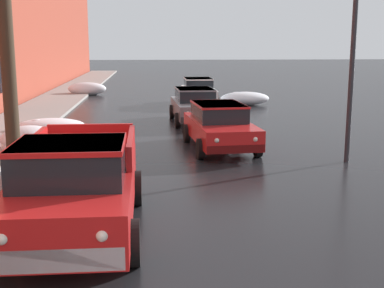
% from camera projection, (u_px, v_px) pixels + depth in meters
% --- Properties ---
extents(left_sidewalk_slab, '(2.87, 80.00, 0.13)m').
position_uv_depth(left_sidewalk_slab, '(15.00, 126.00, 20.40)').
color(left_sidewalk_slab, gray).
rests_on(left_sidewalk_slab, ground).
extents(snow_bank_near_corner_left, '(2.42, 1.12, 0.81)m').
position_uv_depth(snow_bank_near_corner_left, '(87.00, 89.00, 33.02)').
color(snow_bank_near_corner_left, white).
rests_on(snow_bank_near_corner_left, ground).
extents(snow_bank_mid_block_left, '(2.48, 1.40, 0.55)m').
position_uv_depth(snow_bank_mid_block_left, '(49.00, 126.00, 19.12)').
color(snow_bank_mid_block_left, white).
rests_on(snow_bank_mid_block_left, ground).
extents(snow_bank_near_corner_right, '(2.64, 1.39, 0.72)m').
position_uv_depth(snow_bank_near_corner_right, '(243.00, 98.00, 27.68)').
color(snow_bank_near_corner_right, white).
rests_on(snow_bank_near_corner_right, ground).
extents(snow_bank_along_right_kerb, '(1.77, 1.23, 0.83)m').
position_uv_depth(snow_bank_along_right_kerb, '(30.00, 140.00, 15.70)').
color(snow_bank_along_right_kerb, white).
rests_on(snow_bank_along_right_kerb, ground).
extents(bare_tree_second_along_sidewalk, '(1.76, 1.99, 7.22)m').
position_uv_depth(bare_tree_second_along_sidewalk, '(4.00, 28.00, 13.21)').
color(bare_tree_second_along_sidewalk, '#382B1E').
rests_on(bare_tree_second_along_sidewalk, ground).
extents(pickup_truck_red_approaching_near_lane, '(2.23, 5.03, 1.76)m').
position_uv_depth(pickup_truck_red_approaching_near_lane, '(76.00, 186.00, 8.86)').
color(pickup_truck_red_approaching_near_lane, red).
rests_on(pickup_truck_red_approaching_near_lane, ground).
extents(sedan_red_parked_kerbside_close, '(2.14, 4.42, 1.42)m').
position_uv_depth(sedan_red_parked_kerbside_close, '(219.00, 125.00, 16.24)').
color(sedan_red_parked_kerbside_close, red).
rests_on(sedan_red_parked_kerbside_close, ground).
extents(sedan_grey_parked_kerbside_mid, '(2.07, 4.31, 1.42)m').
position_uv_depth(sedan_grey_parked_kerbside_mid, '(195.00, 104.00, 21.64)').
color(sedan_grey_parked_kerbside_mid, slate).
rests_on(sedan_grey_parked_kerbside_mid, ground).
extents(sedan_white_parked_far_down_block, '(1.88, 4.27, 1.42)m').
position_uv_depth(sedan_white_parked_far_down_block, '(198.00, 91.00, 27.84)').
color(sedan_white_parked_far_down_block, silver).
rests_on(sedan_white_parked_far_down_block, ground).
extents(street_lamp_post, '(0.44, 0.24, 6.50)m').
position_uv_depth(street_lamp_post, '(354.00, 31.00, 13.87)').
color(street_lamp_post, '#28282D').
rests_on(street_lamp_post, ground).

